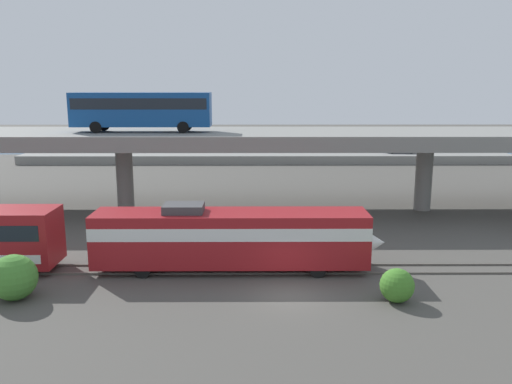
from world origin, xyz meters
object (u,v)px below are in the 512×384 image
(parked_car_4, at_px, (148,143))
(parked_car_6, at_px, (177,145))
(parked_car_5, at_px, (395,146))
(parked_car_1, at_px, (126,147))
(transit_bus_on_overpass, at_px, (141,108))
(parked_car_3, at_px, (462,146))
(parked_car_0, at_px, (401,148))
(parked_car_2, at_px, (420,144))
(train_locomotive, at_px, (244,236))

(parked_car_4, height_order, parked_car_6, same)
(parked_car_5, bearing_deg, parked_car_1, 0.34)
(transit_bus_on_overpass, relative_size, parked_car_3, 2.78)
(parked_car_0, bearing_deg, parked_car_6, -7.16)
(parked_car_3, xyz_separation_m, parked_car_6, (-44.91, 1.84, 0.00))
(parked_car_1, bearing_deg, parked_car_0, 177.45)
(parked_car_0, height_order, parked_car_5, same)
(parked_car_2, relative_size, parked_car_3, 0.97)
(parked_car_2, height_order, parked_car_3, same)
(transit_bus_on_overpass, xyz_separation_m, parked_car_1, (-9.97, 34.49, -7.24))
(train_locomotive, distance_m, parked_car_3, 60.35)
(parked_car_1, relative_size, parked_car_6, 0.95)
(parked_car_4, height_order, parked_car_5, same)
(train_locomotive, height_order, parked_car_4, train_locomotive)
(train_locomotive, bearing_deg, parked_car_3, 56.48)
(parked_car_2, bearing_deg, parked_car_5, 30.22)
(parked_car_0, xyz_separation_m, parked_car_6, (-34.50, 4.33, -0.00))
(parked_car_5, bearing_deg, parked_car_0, 96.36)
(parked_car_1, height_order, parked_car_2, same)
(parked_car_1, distance_m, parked_car_6, 7.96)
(parked_car_6, bearing_deg, parked_car_4, -23.01)
(parked_car_4, xyz_separation_m, parked_car_6, (5.16, -2.19, 0.00))
(train_locomotive, distance_m, parked_car_5, 54.85)
(parked_car_4, xyz_separation_m, parked_car_5, (39.43, -4.41, 0.00))
(parked_car_2, distance_m, parked_car_5, 5.42)
(transit_bus_on_overpass, distance_m, parked_car_1, 36.63)
(transit_bus_on_overpass, relative_size, parked_car_6, 2.66)
(parked_car_1, xyz_separation_m, parked_car_6, (7.57, 2.46, 0.00))
(train_locomotive, xyz_separation_m, parked_car_5, (22.68, 49.94, -0.16))
(parked_car_6, bearing_deg, transit_bus_on_overpass, 93.73)
(parked_car_1, xyz_separation_m, parked_car_5, (41.83, 0.24, 0.00))
(transit_bus_on_overpass, distance_m, parked_car_0, 46.33)
(train_locomotive, relative_size, parked_car_0, 3.76)
(transit_bus_on_overpass, bearing_deg, parked_car_4, -79.05)
(transit_bus_on_overpass, distance_m, parked_car_2, 52.83)
(parked_car_2, relative_size, parked_car_6, 0.93)
(parked_car_1, relative_size, parked_car_5, 0.92)
(parked_car_2, bearing_deg, parked_car_6, 0.75)
(train_locomotive, xyz_separation_m, parked_car_4, (-16.75, 54.35, -0.17))
(parked_car_3, xyz_separation_m, parked_car_5, (-10.65, -0.38, 0.00))
(parked_car_5, bearing_deg, parked_car_6, -3.70)
(transit_bus_on_overpass, bearing_deg, parked_car_2, -134.28)
(parked_car_1, bearing_deg, parked_car_6, -161.98)
(parked_car_0, distance_m, parked_car_6, 34.77)
(transit_bus_on_overpass, relative_size, parked_car_5, 2.58)
(train_locomotive, xyz_separation_m, transit_bus_on_overpass, (-9.18, 15.20, 7.08))
(parked_car_5, bearing_deg, parked_car_4, -6.38)
(train_locomotive, xyz_separation_m, parked_car_3, (33.33, 50.32, -0.16))
(parked_car_0, bearing_deg, parked_car_3, -166.51)
(parked_car_6, bearing_deg, train_locomotive, 102.52)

